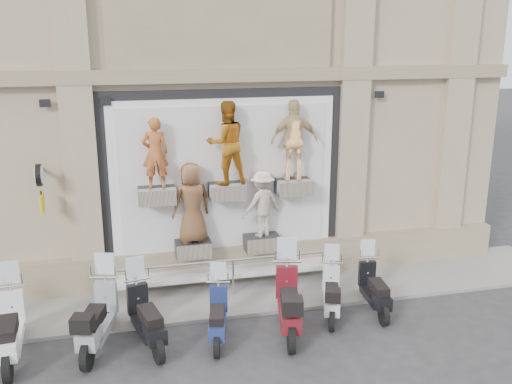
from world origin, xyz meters
TOP-DOWN VIEW (x-y plane):
  - ground at (0.00, 0.00)m, footprint 90.00×90.00m
  - sidewalk at (0.00, 2.10)m, footprint 16.00×2.20m
  - building at (0.00, 7.00)m, footprint 14.00×8.60m
  - shop_vitrine at (0.09, 2.74)m, footprint 5.60×0.88m
  - guard_rail at (0.00, 2.00)m, footprint 5.06×0.10m
  - clock_sign_bracket at (-3.90, 2.47)m, footprint 0.10×0.80m
  - scooter_b at (-4.40, 0.47)m, footprint 0.71×2.06m
  - scooter_c at (-2.87, 0.51)m, footprint 1.09×2.11m
  - scooter_d at (-1.99, 0.41)m, footprint 0.98×2.00m
  - scooter_e at (-0.65, 0.27)m, footprint 0.84×1.76m
  - scooter_f at (0.76, 0.25)m, footprint 1.08×2.22m
  - scooter_g at (1.81, 0.67)m, footprint 1.05×1.78m
  - scooter_h at (2.78, 0.67)m, footprint 0.70×1.78m

SIDE VIEW (x-z plane):
  - ground at x=0.00m, z-range 0.00..0.00m
  - sidewalk at x=0.00m, z-range 0.00..0.08m
  - guard_rail at x=0.00m, z-range 0.00..0.93m
  - scooter_e at x=-0.65m, z-range 0.00..1.38m
  - scooter_g at x=1.81m, z-range 0.00..1.39m
  - scooter_h at x=2.78m, z-range 0.00..1.41m
  - scooter_d at x=-1.99m, z-range 0.00..1.56m
  - scooter_c at x=-2.87m, z-range 0.00..1.65m
  - scooter_b at x=-4.40m, z-range 0.00..1.65m
  - scooter_f at x=0.76m, z-range 0.00..1.73m
  - shop_vitrine at x=0.09m, z-range 0.30..4.60m
  - clock_sign_bracket at x=-3.90m, z-range 2.29..3.31m
  - building at x=0.00m, z-range 0.00..12.00m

